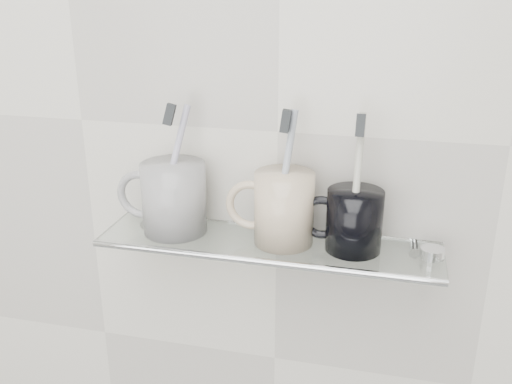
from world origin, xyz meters
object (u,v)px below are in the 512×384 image
(shelf_glass, at_px, (268,244))
(mug_left, at_px, (174,198))
(mug_right, at_px, (354,221))
(mug_center, at_px, (284,208))

(shelf_glass, height_order, mug_left, mug_left)
(mug_left, distance_m, mug_right, 0.27)
(mug_center, distance_m, mug_right, 0.10)
(mug_left, xyz_separation_m, mug_center, (0.17, 0.00, -0.00))
(shelf_glass, xyz_separation_m, mug_center, (0.02, 0.00, 0.06))
(mug_center, height_order, mug_right, mug_center)
(shelf_glass, bearing_deg, mug_right, 2.34)
(shelf_glass, distance_m, mug_center, 0.06)
(mug_left, xyz_separation_m, mug_right, (0.27, 0.00, -0.01))
(shelf_glass, relative_size, mug_left, 4.65)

